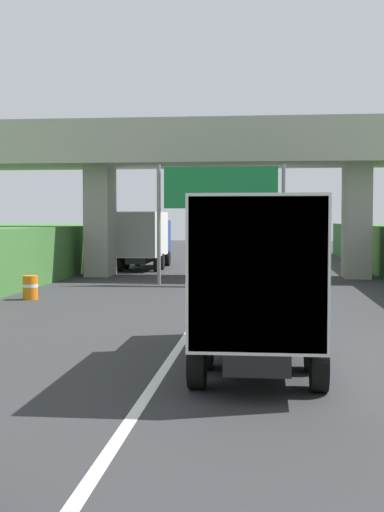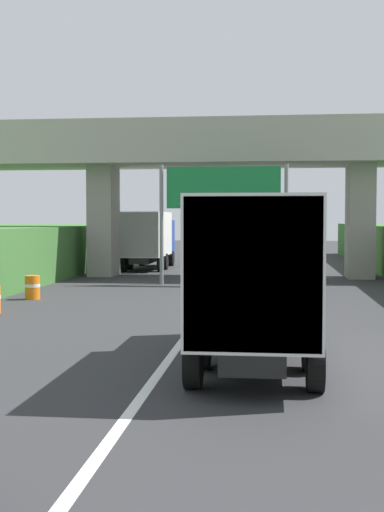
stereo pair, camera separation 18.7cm
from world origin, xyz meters
The scene contains 8 objects.
lane_centre_stripe centered at (0.00, 30.70, 0.00)m, with size 0.20×101.40×0.01m, color white.
overpass_bridge centered at (0.00, 38.38, 6.07)m, with size 40.00×4.80×8.01m.
overhead_highway_sign centered at (0.00, 33.78, 4.09)m, with size 5.88×0.18×5.51m.
truck_green centered at (1.92, 59.91, 1.93)m, with size 2.44×7.30×3.44m.
truck_blue centered at (-5.20, 43.74, 1.93)m, with size 2.44×7.30×3.44m.
truck_yellow centered at (1.82, 42.03, 1.93)m, with size 2.44×7.30×3.44m.
truck_white centered at (1.88, 16.43, 1.93)m, with size 2.44×7.30×3.44m.
construction_barrel_5 centered at (-6.75, 27.26, 0.46)m, with size 0.57×0.57×0.90m.
Camera 1 is at (1.99, 1.89, 3.02)m, focal length 49.04 mm.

